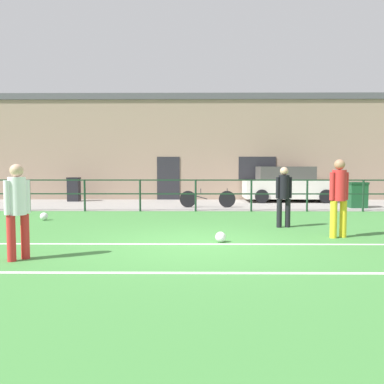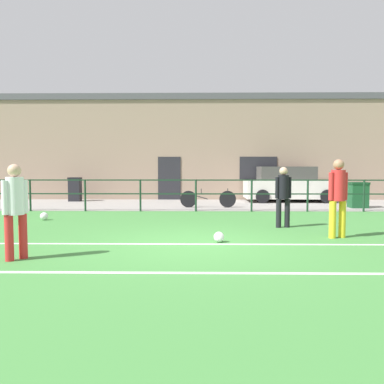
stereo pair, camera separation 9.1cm
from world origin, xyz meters
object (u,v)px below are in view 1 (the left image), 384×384
(soccer_ball_match, at_px, (220,237))
(player_striker, at_px, (339,193))
(trash_bin_0, at_px, (74,189))
(trash_bin_1, at_px, (357,195))
(parked_car_red, at_px, (288,185))
(soccer_ball_spare, at_px, (44,216))
(player_goalkeeper, at_px, (284,193))
(bicycle_parked_0, at_px, (207,199))
(player_winger, at_px, (17,206))

(soccer_ball_match, bearing_deg, player_striker, 11.89)
(soccer_ball_match, relative_size, trash_bin_0, 0.20)
(trash_bin_1, bearing_deg, trash_bin_0, 166.90)
(parked_car_red, bearing_deg, soccer_ball_spare, -144.05)
(player_goalkeeper, xyz_separation_m, soccer_ball_match, (-1.79, -2.08, -0.79))
(soccer_ball_match, distance_m, parked_car_red, 10.46)
(trash_bin_1, bearing_deg, bicycle_parked_0, -179.97)
(trash_bin_0, height_order, trash_bin_1, trash_bin_0)
(player_winger, xyz_separation_m, soccer_ball_match, (3.54, 1.62, -0.82))
(soccer_ball_spare, xyz_separation_m, parked_car_red, (8.78, 6.37, 0.66))
(soccer_ball_match, bearing_deg, soccer_ball_spare, 146.21)
(player_striker, bearing_deg, bicycle_parked_0, -86.01)
(bicycle_parked_0, bearing_deg, player_winger, -111.94)
(player_goalkeeper, height_order, player_striker, player_striker)
(soccer_ball_spare, bearing_deg, player_winger, -73.05)
(player_striker, height_order, trash_bin_1, player_striker)
(soccer_ball_spare, distance_m, trash_bin_0, 6.51)
(parked_car_red, xyz_separation_m, bicycle_parked_0, (-3.78, -2.74, -0.42))
(soccer_ball_spare, relative_size, trash_bin_1, 0.23)
(soccer_ball_spare, bearing_deg, soccer_ball_match, -33.79)
(player_winger, relative_size, bicycle_parked_0, 0.75)
(soccer_ball_match, height_order, bicycle_parked_0, bicycle_parked_0)
(trash_bin_0, bearing_deg, player_striker, -46.22)
(player_winger, relative_size, trash_bin_0, 1.48)
(player_goalkeeper, relative_size, player_winger, 0.97)
(soccer_ball_spare, relative_size, trash_bin_0, 0.21)
(soccer_ball_match, height_order, trash_bin_1, trash_bin_1)
(soccer_ball_spare, distance_m, bicycle_parked_0, 6.18)
(bicycle_parked_0, relative_size, trash_bin_1, 2.20)
(player_winger, bearing_deg, player_striker, -32.36)
(parked_car_red, bearing_deg, player_goalkeeper, -104.10)
(player_winger, height_order, parked_car_red, player_winger)
(soccer_ball_match, distance_m, bicycle_parked_0, 7.02)
(player_winger, xyz_separation_m, parked_car_red, (7.26, 11.37, -0.15))
(parked_car_red, bearing_deg, trash_bin_1, -53.39)
(player_striker, xyz_separation_m, trash_bin_0, (-8.84, 9.23, -0.42))
(player_goalkeeper, bearing_deg, trash_bin_1, -138.36)
(player_striker, distance_m, trash_bin_1, 7.16)
(player_goalkeeper, distance_m, soccer_ball_spare, 7.02)
(player_goalkeeper, height_order, soccer_ball_match, player_goalkeeper)
(soccer_ball_match, relative_size, parked_car_red, 0.05)
(bicycle_parked_0, bearing_deg, soccer_ball_spare, -144.07)
(soccer_ball_match, xyz_separation_m, parked_car_red, (3.72, 9.76, 0.67))
(soccer_ball_match, bearing_deg, parked_car_red, 69.13)
(parked_car_red, relative_size, trash_bin_0, 3.73)
(player_goalkeeper, relative_size, soccer_ball_spare, 6.82)
(parked_car_red, bearing_deg, trash_bin_0, 179.81)
(player_winger, distance_m, bicycle_parked_0, 9.32)
(soccer_ball_match, bearing_deg, trash_bin_1, 50.63)
(bicycle_parked_0, xyz_separation_m, trash_bin_0, (-6.10, 2.78, 0.22))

